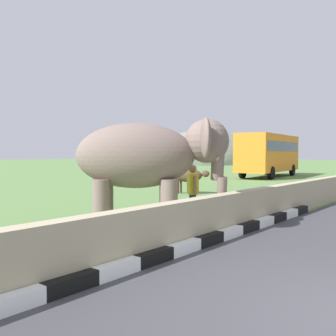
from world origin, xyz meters
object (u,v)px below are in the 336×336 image
at_px(elephant, 150,157).
at_px(bus_orange, 269,152).
at_px(person_handler, 193,190).
at_px(cow_near, 189,176).

xyz_separation_m(elephant, bus_orange, (22.60, 6.93, 0.20)).
bearing_deg(bus_orange, elephant, -162.96).
bearing_deg(person_handler, cow_near, 37.03).
xyz_separation_m(person_handler, cow_near, (6.20, 4.68, -0.06)).
distance_m(person_handler, cow_near, 7.77).
height_order(elephant, cow_near, elephant).
bearing_deg(elephant, person_handler, -12.40).
height_order(person_handler, cow_near, person_handler).
xyz_separation_m(person_handler, bus_orange, (21.12, 7.25, 1.16)).
distance_m(elephant, person_handler, 1.79).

